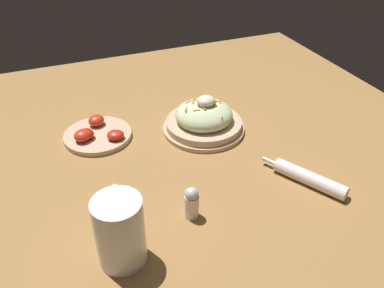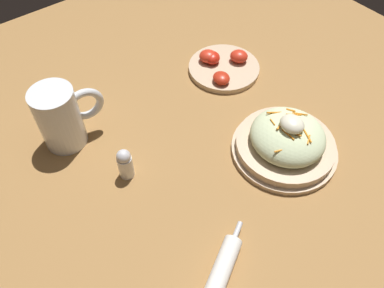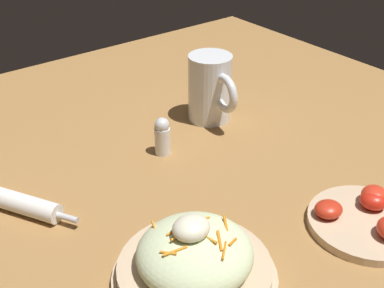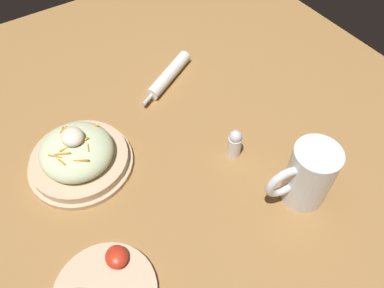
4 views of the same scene
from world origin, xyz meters
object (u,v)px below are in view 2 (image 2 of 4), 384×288
Objects in this scene: tomato_plate at (223,66)px; salt_shaker at (125,163)px; salad_plate at (286,141)px; napkin_roll at (217,284)px; beer_mug at (62,120)px.

salt_shaker is (-0.12, 0.36, 0.02)m from tomato_plate.
salad_plate reaches higher than napkin_roll.
napkin_roll is 0.28m from salt_shaker.
tomato_plate is (0.28, -0.07, -0.02)m from salad_plate.
beer_mug is (0.31, 0.34, 0.03)m from salad_plate.
tomato_plate reaches higher than napkin_roll.
salad_plate is at bearing -66.38° from napkin_roll.
beer_mug is at bearing 47.75° from salad_plate.
beer_mug is at bearing 17.91° from salt_shaker.
napkin_roll is 2.60× the size of salt_shaker.
salad_plate is 1.56× the size of beer_mug.
salt_shaker reaches higher than tomato_plate.
tomato_plate is 2.42× the size of salt_shaker.
salad_plate is 0.32m from napkin_roll.
beer_mug is 0.16m from salt_shaker.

